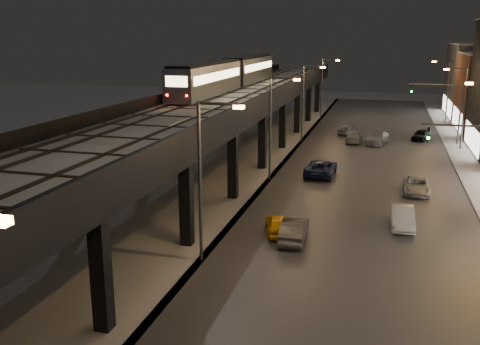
# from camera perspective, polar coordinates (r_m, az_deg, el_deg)

# --- Properties ---
(road_surface) EXTENTS (17.00, 120.00, 0.06)m
(road_surface) POSITION_cam_1_polar(r_m,az_deg,el_deg) (49.96, 13.37, -0.25)
(road_surface) COLOR #46474D
(road_surface) RESTS_ON ground
(under_viaduct_pavement) EXTENTS (11.00, 120.00, 0.06)m
(under_viaduct_pavement) POSITION_cam_1_polar(r_m,az_deg,el_deg) (52.10, -1.61, 0.74)
(under_viaduct_pavement) COLOR #9FA1A8
(under_viaduct_pavement) RESTS_ON ground
(elevated_viaduct) EXTENTS (9.00, 100.00, 6.30)m
(elevated_viaduct) POSITION_cam_1_polar(r_m,az_deg,el_deg) (48.09, -2.75, 6.36)
(elevated_viaduct) COLOR black
(elevated_viaduct) RESTS_ON ground
(viaduct_trackbed) EXTENTS (8.40, 100.00, 0.32)m
(viaduct_trackbed) POSITION_cam_1_polar(r_m,az_deg,el_deg) (48.11, -2.73, 7.29)
(viaduct_trackbed) COLOR #B2B7C1
(viaduct_trackbed) RESTS_ON elevated_viaduct
(viaduct_parapet_streetside) EXTENTS (0.30, 100.00, 1.10)m
(viaduct_parapet_streetside) POSITION_cam_1_polar(r_m,az_deg,el_deg) (46.92, 2.39, 7.68)
(viaduct_parapet_streetside) COLOR black
(viaduct_parapet_streetside) RESTS_ON elevated_viaduct
(viaduct_parapet_far) EXTENTS (0.30, 100.00, 1.10)m
(viaduct_parapet_far) POSITION_cam_1_polar(r_m,az_deg,el_deg) (49.59, -7.55, 7.93)
(viaduct_parapet_far) COLOR black
(viaduct_parapet_far) RESTS_ON elevated_viaduct
(streetlight_left_1) EXTENTS (2.57, 0.28, 9.00)m
(streetlight_left_1) POSITION_cam_1_polar(r_m,az_deg,el_deg) (28.87, -3.81, 0.12)
(streetlight_left_1) COLOR #38383A
(streetlight_left_1) RESTS_ON ground
(streetlight_left_2) EXTENTS (2.57, 0.28, 9.00)m
(streetlight_left_2) POSITION_cam_1_polar(r_m,az_deg,el_deg) (45.91, 3.58, 5.48)
(streetlight_left_2) COLOR #38383A
(streetlight_left_2) RESTS_ON ground
(streetlight_left_3) EXTENTS (2.57, 0.28, 9.00)m
(streetlight_left_3) POSITION_cam_1_polar(r_m,az_deg,el_deg) (63.48, 6.96, 7.89)
(streetlight_left_3) COLOR #38383A
(streetlight_left_3) RESTS_ON ground
(streetlight_right_3) EXTENTS (2.56, 0.28, 9.00)m
(streetlight_right_3) POSITION_cam_1_polar(r_m,az_deg,el_deg) (63.30, 22.61, 6.87)
(streetlight_right_3) COLOR #38383A
(streetlight_right_3) RESTS_ON ground
(streetlight_left_4) EXTENTS (2.57, 0.28, 9.00)m
(streetlight_left_4) POSITION_cam_1_polar(r_m,az_deg,el_deg) (81.24, 8.89, 9.23)
(streetlight_left_4) COLOR #38383A
(streetlight_left_4) RESTS_ON ground
(streetlight_right_4) EXTENTS (2.56, 0.28, 9.00)m
(streetlight_right_4) POSITION_cam_1_polar(r_m,az_deg,el_deg) (81.10, 21.14, 8.44)
(streetlight_right_4) COLOR #38383A
(streetlight_right_4) RESTS_ON ground
(traffic_light_rig_b) EXTENTS (6.10, 0.34, 7.00)m
(traffic_light_rig_b) POSITION_cam_1_polar(r_m,az_deg,el_deg) (66.24, 21.49, 6.62)
(traffic_light_rig_b) COLOR #38383A
(traffic_light_rig_b) RESTS_ON ground
(subway_train) EXTENTS (2.69, 32.95, 3.20)m
(subway_train) POSITION_cam_1_polar(r_m,az_deg,el_deg) (61.70, -0.98, 10.58)
(subway_train) COLOR gray
(subway_train) RESTS_ON viaduct_trackbed
(car_taxi) EXTENTS (2.38, 3.91, 1.24)m
(car_taxi) POSITION_cam_1_polar(r_m,az_deg,el_deg) (34.35, 4.06, -5.58)
(car_taxi) COLOR #FDB70E
(car_taxi) RESTS_ON ground
(car_near_white) EXTENTS (1.66, 4.22, 1.37)m
(car_near_white) POSITION_cam_1_polar(r_m,az_deg,el_deg) (33.24, 5.76, -6.20)
(car_near_white) COLOR #3F4042
(car_near_white) RESTS_ON ground
(car_mid_silver) EXTENTS (2.62, 5.37, 1.47)m
(car_mid_silver) POSITION_cam_1_polar(r_m,az_deg,el_deg) (48.73, 8.63, 0.47)
(car_mid_silver) COLOR #162144
(car_mid_silver) RESTS_ON ground
(car_mid_dark) EXTENTS (1.78, 4.30, 1.24)m
(car_mid_dark) POSITION_cam_1_polar(r_m,az_deg,el_deg) (64.64, 12.04, 3.65)
(car_mid_dark) COLOR #989A9E
(car_mid_dark) RESTS_ON ground
(car_far_white) EXTENTS (2.53, 4.02, 1.28)m
(car_far_white) POSITION_cam_1_polar(r_m,az_deg,el_deg) (69.83, 11.37, 4.49)
(car_far_white) COLOR gray
(car_far_white) RESTS_ON ground
(car_onc_silver) EXTENTS (1.62, 4.18, 1.36)m
(car_onc_silver) POSITION_cam_1_polar(r_m,az_deg,el_deg) (36.96, 16.92, -4.64)
(car_onc_silver) COLOR silver
(car_onc_silver) RESTS_ON ground
(car_onc_dark) EXTENTS (2.11, 4.44, 1.23)m
(car_onc_dark) POSITION_cam_1_polar(r_m,az_deg,el_deg) (45.13, 18.27, -1.40)
(car_onc_dark) COLOR #AAABAC
(car_onc_dark) RESTS_ON ground
(car_onc_white) EXTENTS (3.05, 5.28, 1.44)m
(car_onc_white) POSITION_cam_1_polar(r_m,az_deg,el_deg) (64.41, 14.45, 3.56)
(car_onc_white) COLOR #8E95A1
(car_onc_white) RESTS_ON ground
(car_onc_red) EXTENTS (2.69, 4.12, 1.31)m
(car_onc_red) POSITION_cam_1_polar(r_m,az_deg,el_deg) (68.18, 18.75, 3.78)
(car_onc_red) COLOR black
(car_onc_red) RESTS_ON ground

